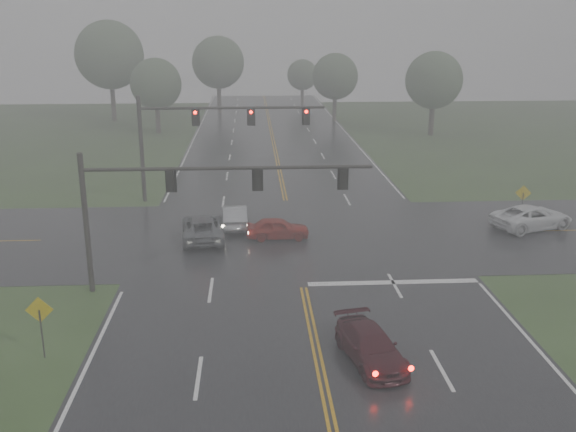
{
  "coord_description": "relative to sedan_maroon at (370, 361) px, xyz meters",
  "views": [
    {
      "loc": [
        -2.45,
        -14.78,
        12.39
      ],
      "look_at": [
        -0.64,
        16.0,
        3.08
      ],
      "focal_mm": 40.0,
      "sensor_mm": 36.0,
      "label": 1
    }
  ],
  "objects": [
    {
      "name": "main_road",
      "position": [
        -1.96,
        13.17,
        0.0
      ],
      "size": [
        18.0,
        160.0,
        0.02
      ],
      "primitive_type": "cube",
      "color": "black",
      "rests_on": "ground"
    },
    {
      "name": "sedan_red",
      "position": [
        -2.89,
        14.74,
        0.0
      ],
      "size": [
        3.73,
        1.52,
        1.27
      ],
      "primitive_type": "imported",
      "rotation": [
        0.0,
        0.0,
        1.58
      ],
      "color": "maroon",
      "rests_on": "ground"
    },
    {
      "name": "signal_gantry_far",
      "position": [
        -8.12,
        23.81,
        5.3
      ],
      "size": [
        13.15,
        0.38,
        7.56
      ],
      "color": "black",
      "rests_on": "ground"
    },
    {
      "name": "car_grey",
      "position": [
        -7.36,
        14.88,
        0.0
      ],
      "size": [
        2.86,
        5.34,
        1.43
      ],
      "primitive_type": "imported",
      "rotation": [
        0.0,
        0.0,
        3.24
      ],
      "color": "#54575B",
      "rests_on": "ground"
    },
    {
      "name": "tree_n_mid",
      "position": [
        -8.8,
        71.03,
        7.05
      ],
      "size": [
        7.3,
        7.3,
        10.72
      ],
      "color": "#30261F",
      "rests_on": "ground"
    },
    {
      "name": "signal_gantry_near",
      "position": [
        -7.91,
        7.46,
        4.79
      ],
      "size": [
        13.53,
        0.3,
        6.76
      ],
      "color": "black",
      "rests_on": "ground"
    },
    {
      "name": "tree_ne_a",
      "position": [
        6.63,
        62.38,
        5.73
      ],
      "size": [
        5.94,
        5.94,
        8.72
      ],
      "color": "#30261F",
      "rests_on": "ground"
    },
    {
      "name": "sign_diamond_east",
      "position": [
        13.01,
        17.22,
        1.64
      ],
      "size": [
        1.0,
        0.2,
        2.43
      ],
      "rotation": [
        0.0,
        0.0,
        -0.17
      ],
      "color": "black",
      "rests_on": "ground"
    },
    {
      "name": "tree_nw_a",
      "position": [
        -15.18,
        53.97,
        5.66
      ],
      "size": [
        5.86,
        5.86,
        8.61
      ],
      "color": "#30261F",
      "rests_on": "ground"
    },
    {
      "name": "pickup_white",
      "position": [
        13.08,
        15.77,
        0.0
      ],
      "size": [
        5.75,
        4.01,
        1.46
      ],
      "primitive_type": "imported",
      "rotation": [
        0.0,
        0.0,
        1.9
      ],
      "color": "white",
      "rests_on": "ground"
    },
    {
      "name": "sign_diamond_west",
      "position": [
        -12.5,
        1.04,
        1.7
      ],
      "size": [
        1.05,
        0.08,
        2.53
      ],
      "rotation": [
        0.0,
        0.0,
        0.01
      ],
      "color": "black",
      "rests_on": "ground"
    },
    {
      "name": "tree_nw_b",
      "position": [
        -22.33,
        64.26,
        8.43
      ],
      "size": [
        8.72,
        8.72,
        12.81
      ],
      "color": "#30261F",
      "rests_on": "ground"
    },
    {
      "name": "cross_street",
      "position": [
        -1.96,
        15.17,
        0.0
      ],
      "size": [
        120.0,
        14.0,
        0.02
      ],
      "primitive_type": "cube",
      "color": "black",
      "rests_on": "ground"
    },
    {
      "name": "sedan_silver",
      "position": [
        -5.5,
        17.21,
        0.0
      ],
      "size": [
        1.67,
        4.31,
        1.4
      ],
      "primitive_type": "imported",
      "rotation": [
        0.0,
        0.0,
        3.19
      ],
      "color": "#9FA1A6",
      "rests_on": "ground"
    },
    {
      "name": "tree_e_near",
      "position": [
        16.27,
        50.64,
        6.19
      ],
      "size": [
        6.41,
        6.41,
        9.42
      ],
      "color": "#30261F",
      "rests_on": "ground"
    },
    {
      "name": "stop_bar",
      "position": [
        2.54,
        7.57,
        0.0
      ],
      "size": [
        8.5,
        0.5,
        0.01
      ],
      "primitive_type": "cube",
      "color": "silver",
      "rests_on": "ground"
    },
    {
      "name": "tree_n_far",
      "position": [
        3.81,
        80.25,
        4.59
      ],
      "size": [
        4.76,
        4.76,
        6.99
      ],
      "color": "#30261F",
      "rests_on": "ground"
    },
    {
      "name": "sedan_maroon",
      "position": [
        0.0,
        0.0,
        0.0
      ],
      "size": [
        2.63,
        4.59,
        1.25
      ],
      "primitive_type": "imported",
      "rotation": [
        0.0,
        0.0,
        0.21
      ],
      "color": "#370A11",
      "rests_on": "ground"
    }
  ]
}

